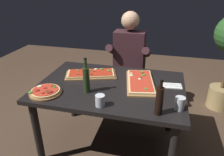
% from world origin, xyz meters
% --- Properties ---
extents(ground_plane, '(6.40, 6.40, 0.00)m').
position_xyz_m(ground_plane, '(0.00, 0.00, 0.00)').
color(ground_plane, '#4C3828').
extents(dining_table, '(1.40, 0.96, 0.74)m').
position_xyz_m(dining_table, '(0.00, 0.00, 0.64)').
color(dining_table, black).
rests_on(dining_table, ground_plane).
extents(pizza_rectangular_front, '(0.58, 0.40, 0.05)m').
position_xyz_m(pizza_rectangular_front, '(-0.26, 0.15, 0.76)').
color(pizza_rectangular_front, olive).
rests_on(pizza_rectangular_front, dining_table).
extents(pizza_rectangular_left, '(0.36, 0.59, 0.05)m').
position_xyz_m(pizza_rectangular_left, '(0.28, 0.09, 0.76)').
color(pizza_rectangular_left, olive).
rests_on(pizza_rectangular_left, dining_table).
extents(pizza_round_far, '(0.29, 0.29, 0.05)m').
position_xyz_m(pizza_round_far, '(-0.52, -0.31, 0.76)').
color(pizza_round_far, brown).
rests_on(pizza_round_far, dining_table).
extents(wine_bottle_dark, '(0.06, 0.06, 0.33)m').
position_xyz_m(wine_bottle_dark, '(-0.18, -0.19, 0.87)').
color(wine_bottle_dark, '#233819').
rests_on(wine_bottle_dark, dining_table).
extents(oil_bottle_amber, '(0.06, 0.06, 0.29)m').
position_xyz_m(oil_bottle_amber, '(0.47, -0.38, 0.86)').
color(oil_bottle_amber, black).
rests_on(oil_bottle_amber, dining_table).
extents(tumbler_near_camera, '(0.08, 0.08, 0.11)m').
position_xyz_m(tumbler_near_camera, '(0.63, -0.28, 0.79)').
color(tumbler_near_camera, silver).
rests_on(tumbler_near_camera, dining_table).
extents(tumbler_far_side, '(0.08, 0.08, 0.10)m').
position_xyz_m(tumbler_far_side, '(0.01, -0.38, 0.79)').
color(tumbler_far_side, silver).
rests_on(tumbler_far_side, dining_table).
extents(napkin_cutlery_set, '(0.19, 0.13, 0.01)m').
position_xyz_m(napkin_cutlery_set, '(0.58, 0.11, 0.74)').
color(napkin_cutlery_set, white).
rests_on(napkin_cutlery_set, dining_table).
extents(diner_chair, '(0.44, 0.44, 0.87)m').
position_xyz_m(diner_chair, '(0.05, 0.86, 0.49)').
color(diner_chair, '#3D2B1E').
rests_on(diner_chair, ground_plane).
extents(seated_diner, '(0.53, 0.41, 1.33)m').
position_xyz_m(seated_diner, '(0.05, 0.74, 0.74)').
color(seated_diner, '#23232D').
rests_on(seated_diner, ground_plane).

